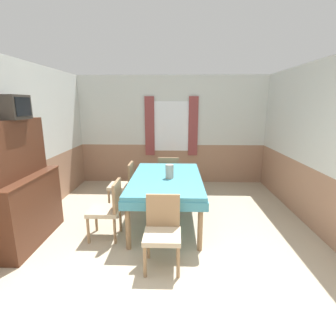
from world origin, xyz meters
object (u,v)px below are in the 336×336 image
at_px(chair_left_near, 108,207).
at_px(vase, 169,171).
at_px(tv, 13,107).
at_px(dining_table, 166,183).
at_px(chair_head_window, 169,175).
at_px(chair_head_near, 163,229).
at_px(sideboard, 23,193).
at_px(chair_left_far, 124,183).

relative_size(chair_left_near, vase, 3.90).
distance_m(tv, vase, 2.35).
height_order(dining_table, chair_head_window, chair_head_window).
bearing_deg(chair_head_near, tv, -15.04).
height_order(chair_head_near, sideboard, sideboard).
relative_size(chair_left_far, sideboard, 0.50).
bearing_deg(dining_table, tv, -159.77).
xyz_separation_m(tv, vase, (2.01, 0.65, -1.01)).
relative_size(chair_head_window, chair_left_near, 1.00).
relative_size(chair_left_near, tv, 2.10).
bearing_deg(tv, chair_left_near, 6.55).
relative_size(chair_head_window, chair_head_near, 1.00).
relative_size(chair_left_far, chair_head_near, 1.00).
xyz_separation_m(dining_table, chair_head_window, (0.00, 1.25, -0.20)).
bearing_deg(tv, dining_table, 20.23).
bearing_deg(chair_head_near, dining_table, -90.00).
relative_size(chair_head_near, sideboard, 0.50).
distance_m(chair_left_near, chair_head_near, 1.05).
bearing_deg(chair_head_near, vase, -92.56).
xyz_separation_m(dining_table, vase, (0.05, -0.07, 0.21)).
xyz_separation_m(chair_left_far, tv, (-1.14, -1.32, 1.43)).
height_order(sideboard, tv, tv).
xyz_separation_m(chair_left_far, vase, (0.88, -0.66, 0.41)).
bearing_deg(dining_table, vase, -52.79).
distance_m(dining_table, chair_head_near, 1.27).
height_order(dining_table, vase, vase).
xyz_separation_m(chair_head_window, sideboard, (-1.98, -1.99, 0.26)).
xyz_separation_m(dining_table, chair_left_far, (-0.82, 0.59, -0.20)).
bearing_deg(chair_left_near, chair_left_far, 0.00).
distance_m(chair_head_window, chair_head_near, 2.50).
height_order(chair_left_far, vase, vase).
height_order(dining_table, chair_left_near, chair_left_near).
height_order(chair_left_near, tv, tv).
xyz_separation_m(chair_head_near, tv, (-1.96, 0.53, 1.43)).
distance_m(dining_table, tv, 2.42).
bearing_deg(chair_left_far, dining_table, -125.69).
bearing_deg(tv, vase, 17.97).
height_order(chair_left_far, sideboard, sideboard).
bearing_deg(sideboard, chair_left_near, 7.30).
height_order(chair_head_window, chair_left_near, same).
bearing_deg(sideboard, chair_left_far, 49.10).
distance_m(chair_left_far, chair_left_near, 1.19).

